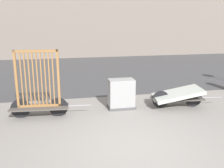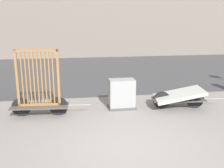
# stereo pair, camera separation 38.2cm
# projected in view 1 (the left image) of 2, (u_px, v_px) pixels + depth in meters

# --- Properties ---
(ground_plane) EXTENTS (60.00, 60.00, 0.00)m
(ground_plane) POSITION_uv_depth(u_px,v_px,m) (133.00, 147.00, 6.23)
(ground_plane) COLOR gray
(road_strip) EXTENTS (56.00, 10.38, 0.01)m
(road_strip) POSITION_uv_depth(u_px,v_px,m) (88.00, 71.00, 15.08)
(road_strip) COLOR #424244
(road_strip) RESTS_ON ground_plane
(bike_cart_with_bedframe) EXTENTS (2.47, 0.73, 2.08)m
(bike_cart_with_bedframe) POSITION_uv_depth(u_px,v_px,m) (39.00, 95.00, 7.94)
(bike_cart_with_bedframe) COLOR #4C4742
(bike_cart_with_bedframe) RESTS_ON ground_plane
(bike_cart_with_mattress) EXTENTS (2.47, 1.17, 0.69)m
(bike_cart_with_mattress) POSITION_uv_depth(u_px,v_px,m) (178.00, 95.00, 8.89)
(bike_cart_with_mattress) COLOR #4C4742
(bike_cart_with_mattress) RESTS_ON ground_plane
(utility_cabinet) EXTENTS (0.91, 0.55, 1.00)m
(utility_cabinet) POSITION_uv_depth(u_px,v_px,m) (121.00, 95.00, 8.79)
(utility_cabinet) COLOR #4C4C4C
(utility_cabinet) RESTS_ON ground_plane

